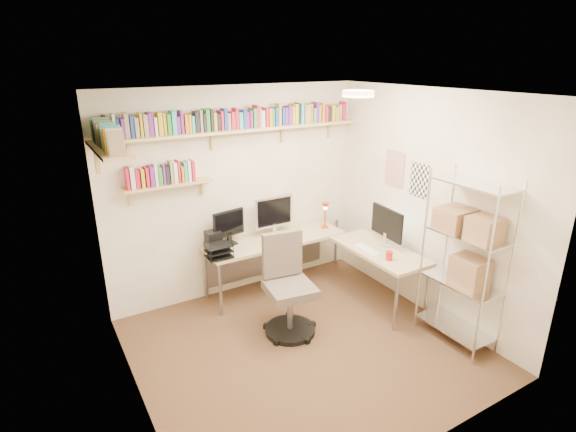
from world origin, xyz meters
name	(u,v)px	position (x,y,z in m)	size (l,w,h in m)	color
ground	(304,347)	(0.00, 0.00, 0.00)	(3.20, 3.20, 0.00)	#4A351F
room_shell	(307,202)	(0.00, 0.00, 1.55)	(3.24, 3.04, 2.52)	beige
wall_shelves	(207,133)	(-0.42, 1.30, 2.03)	(3.12, 1.09, 0.79)	tan
corner_desk	(294,244)	(0.48, 0.99, 0.68)	(2.11, 1.78, 1.19)	tan
office_chair	(288,292)	(0.02, 0.36, 0.45)	(0.57, 0.58, 1.07)	black
wire_rack	(467,247)	(1.42, -0.69, 1.05)	(0.38, 0.77, 1.77)	silver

